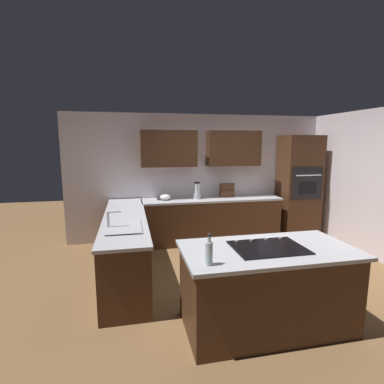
# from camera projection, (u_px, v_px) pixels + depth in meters

# --- Properties ---
(ground_plane) EXTENTS (14.00, 14.00, 0.00)m
(ground_plane) POSITION_uv_depth(u_px,v_px,m) (248.00, 276.00, 4.55)
(ground_plane) COLOR brown
(wall_back) EXTENTS (6.00, 0.44, 2.60)m
(wall_back) POSITION_uv_depth(u_px,v_px,m) (209.00, 170.00, 6.27)
(wall_back) COLOR silver
(wall_back) RESTS_ON ground
(wall_left) EXTENTS (0.10, 4.00, 2.60)m
(wall_left) POSITION_uv_depth(u_px,v_px,m) (376.00, 185.00, 5.13)
(wall_left) COLOR silver
(wall_left) RESTS_ON ground
(lower_cabinets_back) EXTENTS (2.80, 0.60, 0.86)m
(lower_cabinets_back) POSITION_uv_depth(u_px,v_px,m) (211.00, 221.00, 6.12)
(lower_cabinets_back) COLOR #472B19
(lower_cabinets_back) RESTS_ON ground
(countertop_back) EXTENTS (2.84, 0.64, 0.04)m
(countertop_back) POSITION_uv_depth(u_px,v_px,m) (212.00, 199.00, 6.05)
(countertop_back) COLOR #B2B2B7
(countertop_back) RESTS_ON lower_cabinets_back
(lower_cabinets_side) EXTENTS (0.60, 2.90, 0.86)m
(lower_cabinets_side) POSITION_uv_depth(u_px,v_px,m) (126.00, 245.00, 4.64)
(lower_cabinets_side) COLOR #472B19
(lower_cabinets_side) RESTS_ON ground
(countertop_side) EXTENTS (0.64, 2.94, 0.04)m
(countertop_side) POSITION_uv_depth(u_px,v_px,m) (125.00, 217.00, 4.57)
(countertop_side) COLOR #B2B2B7
(countertop_side) RESTS_ON lower_cabinets_side
(island_base) EXTENTS (1.78, 0.89, 0.86)m
(island_base) POSITION_uv_depth(u_px,v_px,m) (266.00, 289.00, 3.25)
(island_base) COLOR #472B19
(island_base) RESTS_ON ground
(island_top) EXTENTS (1.86, 0.97, 0.04)m
(island_top) POSITION_uv_depth(u_px,v_px,m) (268.00, 250.00, 3.18)
(island_top) COLOR #B2B2B7
(island_top) RESTS_ON island_base
(wall_oven) EXTENTS (0.80, 0.66, 2.17)m
(wall_oven) POSITION_uv_depth(u_px,v_px,m) (299.00, 186.00, 6.41)
(wall_oven) COLOR #472B19
(wall_oven) RESTS_ON ground
(sink_unit) EXTENTS (0.46, 0.70, 0.23)m
(sink_unit) POSITION_uv_depth(u_px,v_px,m) (123.00, 226.00, 3.94)
(sink_unit) COLOR #515456
(sink_unit) RESTS_ON countertop_side
(cooktop) EXTENTS (0.76, 0.56, 0.03)m
(cooktop) POSITION_uv_depth(u_px,v_px,m) (268.00, 247.00, 3.18)
(cooktop) COLOR black
(cooktop) RESTS_ON island_top
(blender) EXTENTS (0.15, 0.15, 0.34)m
(blender) POSITION_uv_depth(u_px,v_px,m) (197.00, 192.00, 5.98)
(blender) COLOR silver
(blender) RESTS_ON countertop_back
(mixing_bowl) EXTENTS (0.21, 0.21, 0.12)m
(mixing_bowl) POSITION_uv_depth(u_px,v_px,m) (165.00, 197.00, 5.86)
(mixing_bowl) COLOR white
(mixing_bowl) RESTS_ON countertop_back
(spice_rack) EXTENTS (0.30, 0.11, 0.29)m
(spice_rack) POSITION_uv_depth(u_px,v_px,m) (227.00, 190.00, 6.17)
(spice_rack) COLOR #472B19
(spice_rack) RESTS_ON countertop_back
(oil_bottle) EXTENTS (0.07, 0.07, 0.30)m
(oil_bottle) POSITION_uv_depth(u_px,v_px,m) (209.00, 253.00, 2.72)
(oil_bottle) COLOR silver
(oil_bottle) RESTS_ON island_top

